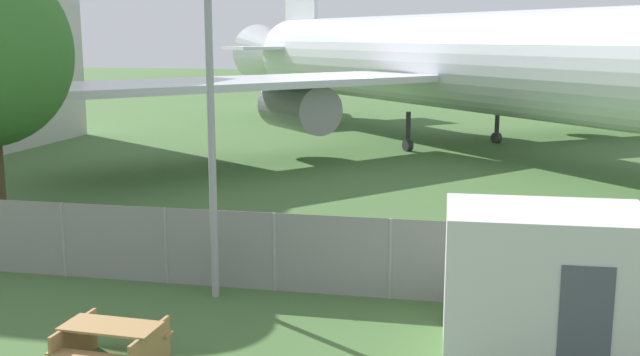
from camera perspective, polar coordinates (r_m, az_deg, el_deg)
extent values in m
cylinder|color=gray|center=(18.49, -18.96, -4.46)|extent=(0.07, 0.07, 1.77)
cylinder|color=gray|center=(17.35, -11.67, -5.07)|extent=(0.07, 0.07, 1.77)
cylinder|color=gray|center=(16.54, -3.49, -5.65)|extent=(0.07, 0.07, 1.77)
cylinder|color=gray|center=(16.08, 5.35, -6.15)|extent=(0.07, 0.07, 1.77)
cylinder|color=gray|center=(16.03, 14.49, -6.52)|extent=(0.07, 0.07, 1.77)
cube|color=gray|center=(16.54, -3.49, -5.65)|extent=(56.00, 0.01, 1.77)
cylinder|color=silver|center=(36.85, 12.33, 8.58)|extent=(29.61, 33.43, 4.76)
cone|color=silver|center=(56.19, -3.44, 9.46)|extent=(7.13, 7.31, 4.29)
cube|color=silver|center=(46.42, 21.36, 7.61)|extent=(18.16, 14.39, 0.30)
cylinder|color=#939399|center=(44.75, 18.61, 6.12)|extent=(4.42, 4.65, 2.14)
cube|color=silver|center=(32.45, -5.59, 7.25)|extent=(16.08, 17.18, 0.30)
cylinder|color=#939399|center=(34.08, -1.66, 5.40)|extent=(4.42, 4.65, 2.14)
cube|color=silver|center=(52.24, -1.33, 9.91)|extent=(10.43, 9.71, 0.20)
cylinder|color=#2D2D33|center=(40.48, 13.34, 3.96)|extent=(0.24, 0.24, 1.93)
cylinder|color=#2D2D33|center=(40.56, 13.29, 2.99)|extent=(0.59, 0.62, 0.56)
cylinder|color=#2D2D33|center=(36.90, 6.73, 3.54)|extent=(0.24, 0.24, 1.93)
cylinder|color=#2D2D33|center=(36.99, 6.70, 2.48)|extent=(0.59, 0.62, 0.56)
cube|color=silver|center=(13.88, 16.72, -7.54)|extent=(3.54, 2.36, 2.60)
cube|color=#4C515B|center=(13.01, 19.56, -10.36)|extent=(0.84, 0.06, 1.90)
cube|color=#A37A47|center=(13.33, -15.66, -10.81)|extent=(1.66, 0.84, 0.04)
cube|color=#A37A47|center=(13.89, -14.43, -11.19)|extent=(1.64, 0.36, 0.04)
cube|color=#A37A47|center=(13.00, -16.85, -12.88)|extent=(1.64, 0.36, 0.04)
cube|color=#A37A47|center=(13.14, -12.81, -12.74)|extent=(0.13, 1.40, 0.74)
cube|color=#A37A47|center=(13.82, -18.21, -11.82)|extent=(0.13, 1.40, 0.74)
cylinder|color=#99999E|center=(15.74, -8.29, 3.97)|extent=(0.16, 0.16, 7.44)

